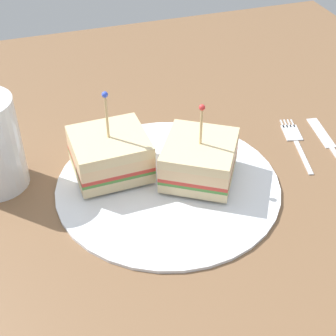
{
  "coord_description": "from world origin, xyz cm",
  "views": [
    {
      "loc": [
        -43.45,
        14.13,
        39.29
      ],
      "look_at": [
        0.0,
        0.0,
        2.81
      ],
      "focal_mm": 54.17,
      "sensor_mm": 36.0,
      "label": 1
    }
  ],
  "objects": [
    {
      "name": "plate",
      "position": [
        0.0,
        0.0,
        0.41
      ],
      "size": [
        26.51,
        26.51,
        0.81
      ],
      "primitive_type": "cylinder",
      "color": "white",
      "rests_on": "ground_plane"
    },
    {
      "name": "ground_plane",
      "position": [
        0.0,
        0.0,
        -1.0
      ],
      "size": [
        96.27,
        96.27,
        2.0
      ],
      "primitive_type": "cube",
      "color": "brown"
    },
    {
      "name": "sandwich_half_front",
      "position": [
        4.08,
        5.87,
        3.3
      ],
      "size": [
        8.33,
        8.93,
        10.88
      ],
      "color": "beige",
      "rests_on": "plate"
    },
    {
      "name": "sandwich_half_back",
      "position": [
        0.48,
        -3.88,
        3.15
      ],
      "size": [
        11.47,
        11.28,
        9.78
      ],
      "color": "beige",
      "rests_on": "plate"
    },
    {
      "name": "knife",
      "position": [
        2.44,
        -22.99,
        0.18
      ],
      "size": [
        11.82,
        2.93,
        0.35
      ],
      "color": "silver",
      "rests_on": "ground_plane"
    },
    {
      "name": "fork",
      "position": [
        3.97,
        -19.09,
        0.18
      ],
      "size": [
        11.94,
        3.98,
        0.35
      ],
      "color": "silver",
      "rests_on": "ground_plane"
    }
  ]
}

